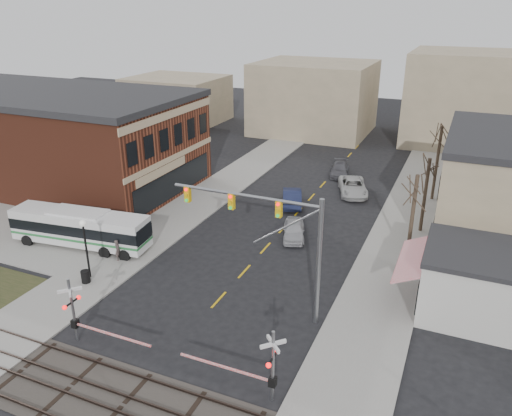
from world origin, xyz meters
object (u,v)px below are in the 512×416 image
(trash_bin, at_px, (86,277))
(pedestrian_far, at_px, (138,230))
(traffic_signal_mast, at_px, (276,229))
(pedestrian_near, at_px, (118,250))
(transit_bus, at_px, (80,227))
(car_b, at_px, (292,197))
(car_a, at_px, (294,230))
(rr_crossing_east, at_px, (264,365))
(street_lamp, at_px, (85,237))
(car_d, at_px, (339,169))
(car_c, at_px, (353,187))
(rr_crossing_west, at_px, (79,312))

(trash_bin, distance_m, pedestrian_far, 7.22)
(traffic_signal_mast, height_order, pedestrian_near, traffic_signal_mast)
(transit_bus, height_order, pedestrian_far, transit_bus)
(car_b, bearing_deg, transit_bus, 30.07)
(car_a, height_order, pedestrian_near, pedestrian_near)
(rr_crossing_east, bearing_deg, car_a, 104.76)
(transit_bus, bearing_deg, street_lamp, -43.35)
(car_d, distance_m, pedestrian_near, 27.90)
(car_b, relative_size, pedestrian_far, 3.23)
(car_d, bearing_deg, trash_bin, -118.98)
(car_c, height_order, pedestrian_far, pedestrian_far)
(transit_bus, distance_m, car_c, 26.18)
(car_a, xyz_separation_m, car_b, (-2.53, 6.69, 0.09))
(transit_bus, distance_m, rr_crossing_west, 12.55)
(rr_crossing_east, distance_m, pedestrian_far, 20.17)
(street_lamp, xyz_separation_m, pedestrian_near, (0.32, 2.77, -2.26))
(car_b, relative_size, car_c, 0.88)
(car_a, height_order, car_b, car_b)
(rr_crossing_east, bearing_deg, pedestrian_near, 150.94)
(car_b, relative_size, car_d, 1.06)
(traffic_signal_mast, relative_size, pedestrian_far, 6.23)
(rr_crossing_west, height_order, car_d, rr_crossing_west)
(pedestrian_far, bearing_deg, car_b, 19.01)
(rr_crossing_east, distance_m, car_a, 18.05)
(transit_bus, distance_m, street_lamp, 5.53)
(transit_bus, bearing_deg, trash_bin, -46.56)
(traffic_signal_mast, height_order, car_c, traffic_signal_mast)
(car_a, relative_size, car_d, 0.91)
(rr_crossing_west, distance_m, pedestrian_far, 13.23)
(rr_crossing_west, xyz_separation_m, street_lamp, (-4.43, 5.78, 1.23))
(rr_crossing_east, xyz_separation_m, pedestrian_far, (-16.07, 12.14, -1.09))
(transit_bus, xyz_separation_m, car_a, (14.83, 8.08, -0.93))
(car_a, xyz_separation_m, pedestrian_near, (-10.64, -8.95, 0.22))
(trash_bin, bearing_deg, car_a, 49.34)
(car_d, xyz_separation_m, pedestrian_far, (-10.86, -22.37, 0.21))
(transit_bus, relative_size, street_lamp, 2.66)
(trash_bin, xyz_separation_m, pedestrian_near, (0.05, 3.50, 0.37))
(rr_crossing_west, height_order, car_a, rr_crossing_west)
(rr_crossing_east, relative_size, pedestrian_far, 3.68)
(car_a, bearing_deg, pedestrian_far, -174.00)
(car_c, bearing_deg, car_b, -150.66)
(rr_crossing_east, distance_m, pedestrian_near, 17.46)
(car_a, relative_size, pedestrian_near, 2.59)
(transit_bus, height_order, rr_crossing_east, rr_crossing_east)
(trash_bin, relative_size, car_b, 0.18)
(traffic_signal_mast, bearing_deg, car_b, 106.13)
(trash_bin, relative_size, car_c, 0.16)
(street_lamp, relative_size, car_a, 1.02)
(car_b, distance_m, car_c, 6.95)
(transit_bus, xyz_separation_m, traffic_signal_mast, (17.25, -2.37, 4.07))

